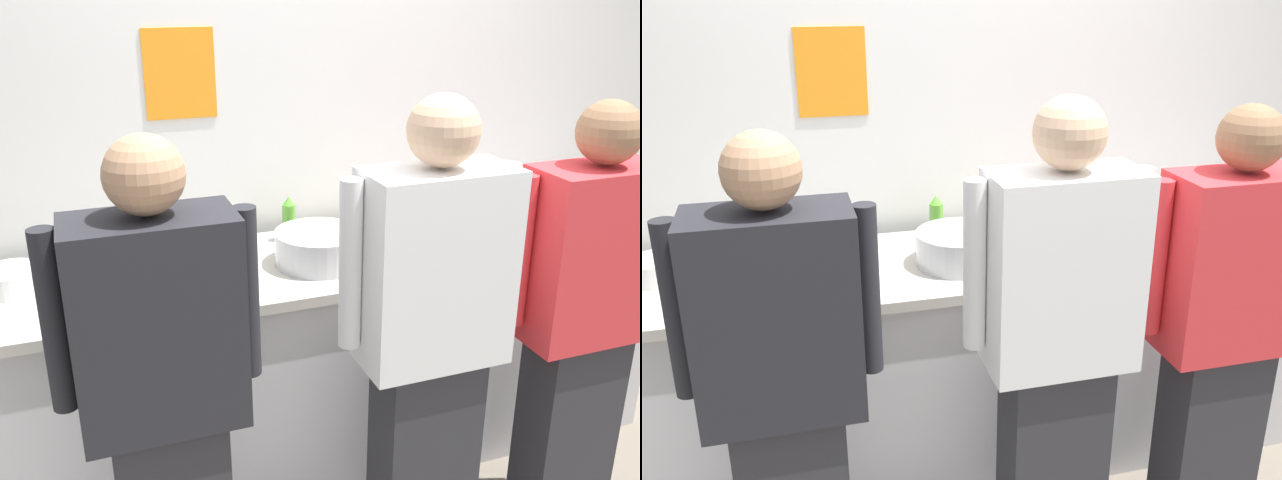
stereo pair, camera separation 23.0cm
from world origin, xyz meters
TOP-DOWN VIEW (x-y plane):
  - wall_back at (-0.00, 0.85)m, footprint 4.51×0.11m
  - prep_counter at (0.00, 0.37)m, footprint 2.87×0.70m
  - chef_near_left at (-0.77, -0.29)m, footprint 0.59×0.24m
  - chef_center at (0.09, -0.28)m, footprint 0.61×0.24m
  - chef_far_right at (0.69, -0.29)m, footprint 0.59×0.24m
  - plate_stack_front at (-1.18, 0.44)m, footprint 0.21×0.21m
  - plate_stack_rear at (-0.64, 0.46)m, footprint 0.23×0.23m
  - mixing_bowl_steel at (-0.08, 0.31)m, footprint 0.35×0.35m
  - sheet_tray at (0.75, 0.37)m, footprint 0.57×0.39m
  - squeeze_bottle_primary at (-0.11, 0.59)m, footprint 0.06×0.06m
  - squeeze_bottle_secondary at (0.25, 0.29)m, footprint 0.06×0.06m
  - ramekin_yellow_sauce at (-0.75, 0.21)m, footprint 0.11×0.11m
  - ramekin_red_sauce at (-0.85, 0.56)m, footprint 0.08×0.08m
  - deli_cup at (-0.98, 0.50)m, footprint 0.09×0.09m
  - chefs_knife at (-0.96, 0.28)m, footprint 0.27×0.03m

SIDE VIEW (x-z plane):
  - prep_counter at x=0.00m, z-range 0.00..0.93m
  - chef_near_left at x=-0.77m, z-range 0.05..1.65m
  - chef_far_right at x=0.69m, z-range 0.05..1.66m
  - chef_center at x=0.09m, z-range 0.05..1.71m
  - chefs_knife at x=-0.96m, z-range 0.93..0.95m
  - sheet_tray at x=0.75m, z-range 0.93..0.96m
  - ramekin_red_sauce at x=-0.85m, z-range 0.93..0.97m
  - ramekin_yellow_sauce at x=-0.75m, z-range 0.93..0.98m
  - plate_stack_front at x=-1.18m, z-range 0.93..1.02m
  - plate_stack_rear at x=-0.64m, z-range 0.93..1.03m
  - deli_cup at x=-0.98m, z-range 0.93..1.03m
  - mixing_bowl_steel at x=-0.08m, z-range 0.93..1.06m
  - squeeze_bottle_primary at x=-0.11m, z-range 0.93..1.12m
  - squeeze_bottle_secondary at x=0.25m, z-range 0.93..1.14m
  - wall_back at x=0.00m, z-range 0.00..2.80m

